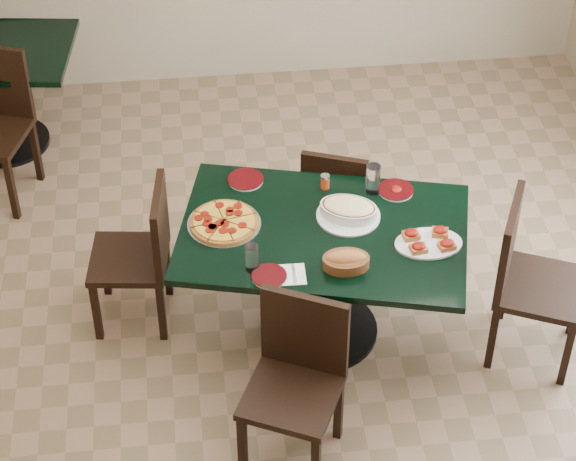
{
  "coord_description": "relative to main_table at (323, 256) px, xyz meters",
  "views": [
    {
      "loc": [
        -0.38,
        -4.24,
        4.57
      ],
      "look_at": [
        0.09,
        0.0,
        0.85
      ],
      "focal_mm": 70.0,
      "sensor_mm": 36.0,
      "label": 1
    }
  ],
  "objects": [
    {
      "name": "chair_right",
      "position": [
        1.05,
        -0.22,
        -0.02
      ],
      "size": [
        0.6,
        0.6,
        0.97
      ],
      "rotation": [
        0.0,
        0.0,
        1.15
      ],
      "color": "black",
      "rests_on": "floor"
    },
    {
      "name": "bruschetta_platter",
      "position": [
        0.52,
        -0.17,
        0.21
      ],
      "size": [
        0.35,
        0.24,
        0.05
      ],
      "rotation": [
        0.0,
        0.0,
        0.01
      ],
      "color": "silver",
      "rests_on": "main_table"
    },
    {
      "name": "chair_near",
      "position": [
        -0.22,
        -0.75,
        -0.05
      ],
      "size": [
        0.58,
        0.58,
        0.93
      ],
      "rotation": [
        0.0,
        0.0,
        -0.44
      ],
      "color": "black",
      "rests_on": "floor"
    },
    {
      "name": "floor",
      "position": [
        -0.29,
        -0.09,
        -0.57
      ],
      "size": [
        5.5,
        5.5,
        0.0
      ],
      "primitive_type": "plane",
      "color": "#83644C",
      "rests_on": "ground"
    },
    {
      "name": "bread_basket",
      "position": [
        0.07,
        -0.28,
        0.22
      ],
      "size": [
        0.24,
        0.17,
        0.1
      ],
      "rotation": [
        0.0,
        0.0,
        -0.05
      ],
      "color": "brown",
      "rests_on": "main_table"
    },
    {
      "name": "pepper_shaker",
      "position": [
        0.06,
        0.35,
        0.23
      ],
      "size": [
        0.05,
        0.05,
        0.08
      ],
      "color": "red",
      "rests_on": "main_table"
    },
    {
      "name": "water_glass_b",
      "position": [
        -0.39,
        -0.25,
        0.26
      ],
      "size": [
        0.07,
        0.07,
        0.15
      ],
      "primitive_type": "cylinder",
      "color": "white",
      "rests_on": "main_table"
    },
    {
      "name": "water_glass_a",
      "position": [
        0.31,
        0.29,
        0.27
      ],
      "size": [
        0.08,
        0.08,
        0.17
      ],
      "primitive_type": "cylinder",
      "color": "white",
      "rests_on": "main_table"
    },
    {
      "name": "side_plate_far_l",
      "position": [
        -0.37,
        0.46,
        0.19
      ],
      "size": [
        0.2,
        0.2,
        0.02
      ],
      "rotation": [
        0.0,
        0.0,
        -0.51
      ],
      "color": "silver",
      "rests_on": "main_table"
    },
    {
      "name": "chair_far",
      "position": [
        0.17,
        0.62,
        -0.12
      ],
      "size": [
        0.49,
        0.49,
        0.81
      ],
      "rotation": [
        0.0,
        0.0,
        2.79
      ],
      "color": "black",
      "rests_on": "floor"
    },
    {
      "name": "side_plate_near",
      "position": [
        -0.31,
        -0.32,
        0.19
      ],
      "size": [
        0.18,
        0.18,
        0.02
      ],
      "rotation": [
        0.0,
        0.0,
        -0.45
      ],
      "color": "silver",
      "rests_on": "main_table"
    },
    {
      "name": "main_table",
      "position": [
        0.0,
        0.0,
        0.0
      ],
      "size": [
        1.67,
        1.28,
        0.75
      ],
      "rotation": [
        0.0,
        0.0,
        -0.24
      ],
      "color": "black",
      "rests_on": "floor"
    },
    {
      "name": "lasagna_casserole",
      "position": [
        0.14,
        0.1,
        0.23
      ],
      "size": [
        0.35,
        0.34,
        0.09
      ],
      "rotation": [
        0.0,
        0.0,
        -0.36
      ],
      "color": "silver",
      "rests_on": "main_table"
    },
    {
      "name": "side_plate_far_r",
      "position": [
        0.43,
        0.28,
        0.19
      ],
      "size": [
        0.19,
        0.19,
        0.03
      ],
      "rotation": [
        0.0,
        0.0,
        -0.02
      ],
      "color": "silver",
      "rests_on": "main_table"
    },
    {
      "name": "chair_left",
      "position": [
        -0.95,
        0.24,
        -0.07
      ],
      "size": [
        0.46,
        0.46,
        0.9
      ],
      "rotation": [
        0.0,
        0.0,
        -1.69
      ],
      "color": "black",
      "rests_on": "floor"
    },
    {
      "name": "pepperoni_pizza",
      "position": [
        -0.51,
        0.1,
        0.2
      ],
      "size": [
        0.39,
        0.39,
        0.04
      ],
      "rotation": [
        0.0,
        0.0,
        -0.56
      ],
      "color": "silver",
      "rests_on": "main_table"
    },
    {
      "name": "napkin_setting",
      "position": [
        -0.21,
        -0.31,
        0.18
      ],
      "size": [
        0.16,
        0.16,
        0.01
      ],
      "rotation": [
        0.0,
        0.0,
        -0.02
      ],
      "color": "white",
      "rests_on": "main_table"
    }
  ]
}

